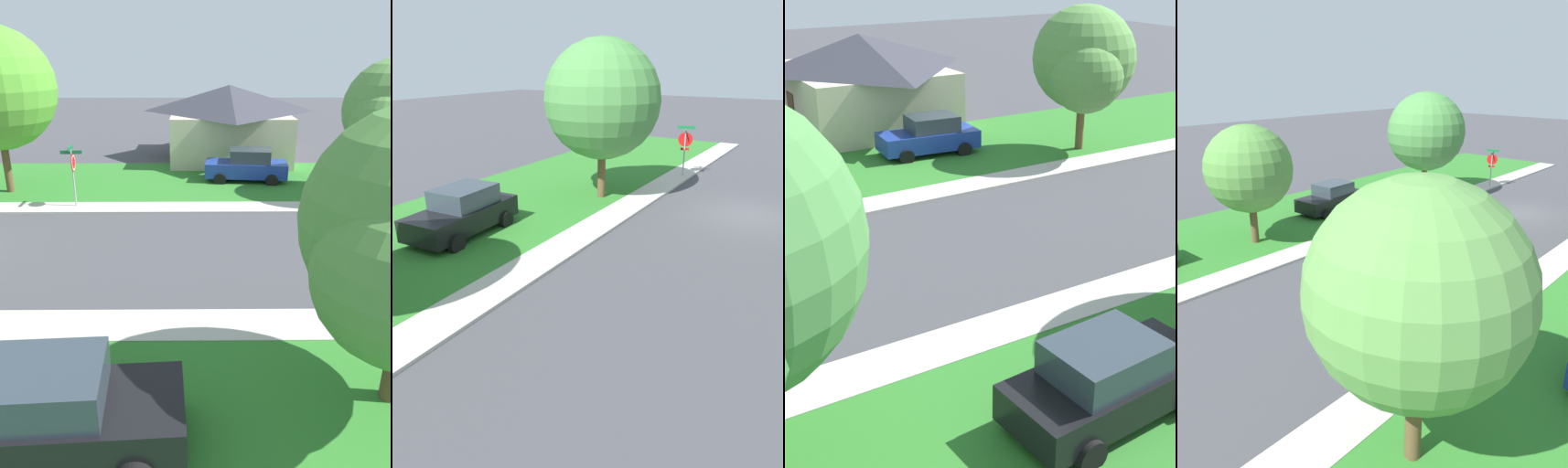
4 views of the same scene
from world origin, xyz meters
TOP-DOWN VIEW (x-y plane):
  - ground_plane at (0.00, 0.00)m, footprint 120.00×120.00m
  - sidewalk_east at (4.70, 12.00)m, footprint 1.40×56.00m
  - lawn_east at (9.40, 12.00)m, footprint 8.00×56.00m
  - sidewalk_west at (-4.70, 12.00)m, footprint 1.40×56.00m
  - stop_sign_near_corner at (4.42, -4.62)m, footprint 0.90×0.90m
  - car_black_near_corner at (8.47, 7.50)m, footprint 2.23×4.40m
  - tree_sidewalk_far at (6.66, 0.80)m, footprint 5.40×5.03m
  - tree_across_left at (7.54, 13.55)m, footprint 4.43×4.12m
  - tree_sidewalk_near at (-6.21, 18.75)m, footprint 4.78×4.45m

SIDE VIEW (x-z plane):
  - ground_plane at x=0.00m, z-range 0.00..0.00m
  - lawn_east at x=9.40m, z-range 0.00..0.08m
  - sidewalk_east at x=4.70m, z-range 0.00..0.10m
  - sidewalk_west at x=-4.70m, z-range 0.00..0.10m
  - car_black_near_corner at x=8.47m, z-range -0.01..1.75m
  - stop_sign_near_corner at x=4.42m, z-range 0.49..3.26m
  - tree_across_left at x=7.54m, z-range 0.70..6.49m
  - tree_sidewalk_near at x=-6.21m, z-range 0.78..7.10m
  - tree_sidewalk_far at x=6.66m, z-range 0.77..7.66m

